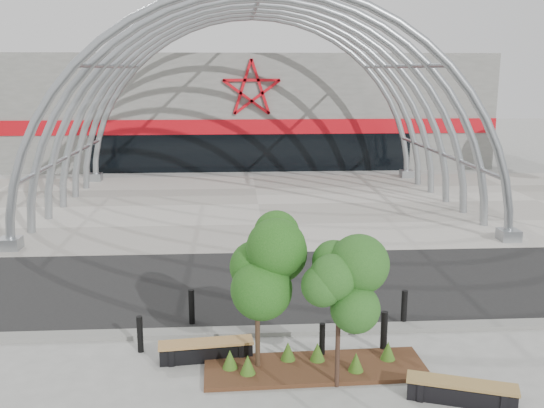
{
  "coord_description": "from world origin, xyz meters",
  "views": [
    {
      "loc": [
        -1.21,
        -15.32,
        6.91
      ],
      "look_at": [
        0.0,
        4.0,
        2.6
      ],
      "focal_mm": 40.0,
      "sensor_mm": 36.0,
      "label": 1
    }
  ],
  "objects_px": {
    "bench_0": "(206,351)",
    "bench_1": "(461,393)",
    "bollard_2": "(322,341)",
    "street_tree_0": "(257,266)",
    "street_tree_1": "(339,292)"
  },
  "relations": [
    {
      "from": "street_tree_1",
      "to": "bench_1",
      "type": "relative_size",
      "value": 1.34
    },
    {
      "from": "bench_1",
      "to": "bollard_2",
      "type": "xyz_separation_m",
      "value": [
        -2.65,
        2.22,
        0.21
      ]
    },
    {
      "from": "street_tree_1",
      "to": "bollard_2",
      "type": "xyz_separation_m",
      "value": [
        -0.13,
        1.38,
        -1.79
      ]
    },
    {
      "from": "bench_0",
      "to": "bollard_2",
      "type": "bearing_deg",
      "value": -1.43
    },
    {
      "from": "bench_0",
      "to": "bollard_2",
      "type": "height_order",
      "value": "bollard_2"
    },
    {
      "from": "bollard_2",
      "to": "bench_0",
      "type": "bearing_deg",
      "value": 178.57
    },
    {
      "from": "bench_0",
      "to": "bench_1",
      "type": "height_order",
      "value": "bench_0"
    },
    {
      "from": "street_tree_1",
      "to": "bench_1",
      "type": "height_order",
      "value": "street_tree_1"
    },
    {
      "from": "street_tree_0",
      "to": "bollard_2",
      "type": "distance_m",
      "value": 2.7
    },
    {
      "from": "street_tree_0",
      "to": "street_tree_1",
      "type": "relative_size",
      "value": 1.15
    },
    {
      "from": "street_tree_0",
      "to": "bollard_2",
      "type": "xyz_separation_m",
      "value": [
        1.59,
        0.49,
        -2.12
      ]
    },
    {
      "from": "bench_0",
      "to": "street_tree_0",
      "type": "bearing_deg",
      "value": -24.62
    },
    {
      "from": "street_tree_0",
      "to": "bollard_2",
      "type": "height_order",
      "value": "street_tree_0"
    },
    {
      "from": "street_tree_1",
      "to": "bench_1",
      "type": "bearing_deg",
      "value": -18.36
    },
    {
      "from": "street_tree_0",
      "to": "street_tree_1",
      "type": "height_order",
      "value": "street_tree_0"
    }
  ]
}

